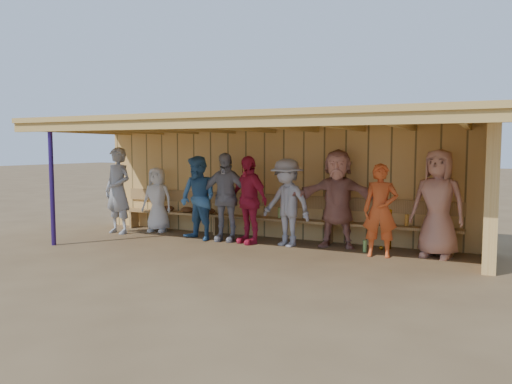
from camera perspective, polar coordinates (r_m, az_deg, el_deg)
ground at (r=9.66m, az=-0.89°, el=-6.38°), size 90.00×90.00×0.00m
player_a at (r=11.57m, az=-15.50°, el=0.16°), size 0.76×0.55×1.93m
player_b at (r=11.64m, az=-11.21°, el=-0.85°), size 0.79×0.58×1.48m
player_c at (r=10.42m, az=-6.61°, el=-0.71°), size 1.01×0.88×1.75m
player_d at (r=9.99m, az=-0.88°, el=-0.89°), size 1.12×0.82×1.76m
player_e at (r=9.73m, az=3.54°, el=-1.22°), size 1.24×0.93×1.71m
player_f at (r=9.71m, az=9.27°, el=-0.73°), size 1.82×0.81×1.90m
player_g at (r=9.02m, az=14.03°, el=-2.04°), size 0.64×0.47×1.64m
player_h at (r=9.25m, az=20.08°, el=-1.24°), size 1.03×0.78×1.90m
player_extra at (r=10.27m, az=-3.57°, el=-0.58°), size 1.11×0.57×1.82m
dugout_structure at (r=9.94m, az=2.86°, el=3.78°), size 8.80×3.20×2.50m
bench at (r=10.57m, az=1.77°, el=-2.50°), size 7.60×0.34×0.93m
dugout_equipment at (r=10.99m, az=-4.25°, el=-2.42°), size 5.53×0.62×0.80m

